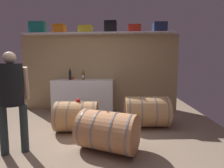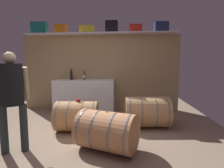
% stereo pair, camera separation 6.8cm
% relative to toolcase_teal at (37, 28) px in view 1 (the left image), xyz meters
% --- Properties ---
extents(ground_plane, '(5.76, 7.99, 0.02)m').
position_rel_toolcase_teal_xyz_m(ground_plane, '(1.72, -1.64, -2.38)').
color(ground_plane, '#836F5B').
extents(back_wall_panel, '(4.56, 0.10, 2.18)m').
position_rel_toolcase_teal_xyz_m(back_wall_panel, '(1.72, 0.15, -1.28)').
color(back_wall_panel, tan).
rests_on(back_wall_panel, ground).
extents(high_shelf_board, '(4.19, 0.40, 0.03)m').
position_rel_toolcase_teal_xyz_m(high_shelf_board, '(1.72, 0.00, -0.18)').
color(high_shelf_board, silver).
rests_on(high_shelf_board, back_wall_panel).
extents(toolcase_teal, '(0.44, 0.22, 0.33)m').
position_rel_toolcase_teal_xyz_m(toolcase_teal, '(0.00, 0.00, 0.00)').
color(toolcase_teal, '#1B7F77').
rests_on(toolcase_teal, high_shelf_board).
extents(toolcase_orange, '(0.30, 0.29, 0.24)m').
position_rel_toolcase_teal_xyz_m(toolcase_orange, '(0.65, 0.00, -0.04)').
color(toolcase_orange, orange).
rests_on(toolcase_orange, high_shelf_board).
extents(toolcase_yellow, '(0.39, 0.26, 0.20)m').
position_rel_toolcase_teal_xyz_m(toolcase_yellow, '(1.39, 0.00, -0.06)').
color(toolcase_yellow, yellow).
rests_on(toolcase_yellow, high_shelf_board).
extents(toolcase_black, '(0.34, 0.26, 0.32)m').
position_rel_toolcase_teal_xyz_m(toolcase_black, '(2.09, 0.00, -0.00)').
color(toolcase_black, black).
rests_on(toolcase_black, high_shelf_board).
extents(toolcase_red, '(0.34, 0.24, 0.21)m').
position_rel_toolcase_teal_xyz_m(toolcase_red, '(2.75, 0.00, -0.06)').
color(toolcase_red, red).
rests_on(toolcase_red, high_shelf_board).
extents(toolcase_navy, '(0.38, 0.29, 0.26)m').
position_rel_toolcase_teal_xyz_m(toolcase_navy, '(3.43, 0.00, -0.03)').
color(toolcase_navy, navy).
rests_on(toolcase_navy, high_shelf_board).
extents(work_cabinet, '(1.65, 0.61, 0.91)m').
position_rel_toolcase_teal_xyz_m(work_cabinet, '(1.35, -0.22, -1.92)').
color(work_cabinet, white).
rests_on(work_cabinet, ground).
extents(wine_bottle_dark, '(0.07, 0.07, 0.31)m').
position_rel_toolcase_teal_xyz_m(wine_bottle_dark, '(1.00, -0.28, -1.32)').
color(wine_bottle_dark, black).
rests_on(wine_bottle_dark, work_cabinet).
extents(wine_bottle_amber, '(0.07, 0.07, 0.27)m').
position_rel_toolcase_teal_xyz_m(wine_bottle_amber, '(1.35, -0.23, -1.33)').
color(wine_bottle_amber, brown).
rests_on(wine_bottle_amber, work_cabinet).
extents(wine_glass, '(0.07, 0.07, 0.14)m').
position_rel_toolcase_teal_xyz_m(wine_glass, '(1.38, -0.38, -1.36)').
color(wine_glass, white).
rests_on(wine_glass, work_cabinet).
extents(red_funnel, '(0.11, 0.11, 0.10)m').
position_rel_toolcase_teal_xyz_m(red_funnel, '(1.02, -0.10, -1.41)').
color(red_funnel, red).
rests_on(red_funnel, work_cabinet).
extents(wine_barrel_near, '(0.85, 0.64, 0.61)m').
position_rel_toolcase_teal_xyz_m(wine_barrel_near, '(1.53, -1.65, -2.07)').
color(wine_barrel_near, tan).
rests_on(wine_barrel_near, ground).
extents(wine_barrel_far, '(1.05, 0.87, 0.62)m').
position_rel_toolcase_teal_xyz_m(wine_barrel_far, '(2.23, -2.40, -2.06)').
color(wine_barrel_far, tan).
rests_on(wine_barrel_far, ground).
extents(wine_barrel_flank, '(0.97, 0.73, 0.66)m').
position_rel_toolcase_teal_xyz_m(wine_barrel_flank, '(2.96, -1.29, -2.04)').
color(wine_barrel_flank, tan).
rests_on(wine_barrel_flank, ground).
extents(tasting_cup, '(0.07, 0.07, 0.05)m').
position_rel_toolcase_teal_xyz_m(tasting_cup, '(1.57, -1.65, -1.74)').
color(tasting_cup, red).
rests_on(tasting_cup, wine_barrel_near).
extents(winemaker_pouring, '(0.49, 0.42, 1.52)m').
position_rel_toolcase_teal_xyz_m(winemaker_pouring, '(0.83, -2.58, -1.44)').
color(winemaker_pouring, '#263134').
rests_on(winemaker_pouring, ground).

